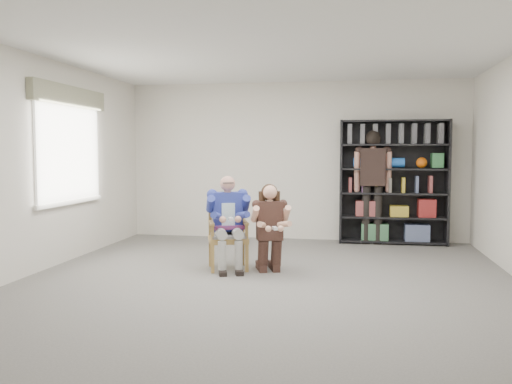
% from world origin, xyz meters
% --- Properties ---
extents(room_shell, '(6.00, 7.00, 2.80)m').
position_xyz_m(room_shell, '(0.00, 0.00, 1.40)').
color(room_shell, white).
rests_on(room_shell, ground).
extents(floor, '(6.00, 7.00, 0.01)m').
position_xyz_m(floor, '(0.00, 0.00, 0.00)').
color(floor, '#615E5A').
rests_on(floor, ground).
extents(window_left, '(0.16, 2.00, 1.75)m').
position_xyz_m(window_left, '(-2.95, 1.00, 1.63)').
color(window_left, white).
rests_on(window_left, room_shell).
extents(armchair, '(0.70, 0.69, 0.96)m').
position_xyz_m(armchair, '(-0.61, 0.80, 0.48)').
color(armchair, '#9F803F').
rests_on(armchair, floor).
extents(seated_man, '(0.75, 0.88, 1.25)m').
position_xyz_m(seated_man, '(-0.61, 0.80, 0.63)').
color(seated_man, navy).
rests_on(seated_man, floor).
extents(kneeling_woman, '(0.70, 0.88, 1.15)m').
position_xyz_m(kneeling_woman, '(-0.03, 0.68, 0.57)').
color(kneeling_woman, '#321E1B').
rests_on(kneeling_woman, floor).
extents(bookshelf, '(1.80, 0.38, 2.10)m').
position_xyz_m(bookshelf, '(1.70, 3.28, 1.05)').
color(bookshelf, black).
rests_on(bookshelf, floor).
extents(standing_man, '(0.59, 0.33, 1.91)m').
position_xyz_m(standing_man, '(1.35, 3.19, 0.95)').
color(standing_man, black).
rests_on(standing_man, floor).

